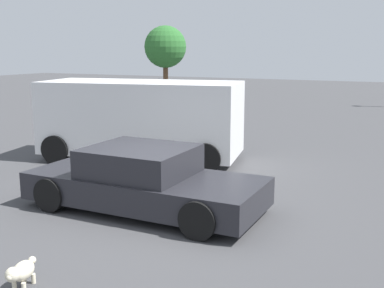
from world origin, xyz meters
The scene contains 5 objects.
ground_plane centered at (0.00, 0.00, 0.00)m, with size 80.00×80.00×0.00m, color #424244.
sedan_foreground centered at (-0.39, 0.03, 0.55)m, with size 4.45×1.96×1.19m.
dog centered at (-0.14, -3.28, 0.23)m, with size 0.33×0.61×0.38m.
van_white centered at (-2.61, 3.53, 1.15)m, with size 5.56×3.11×2.13m.
tree_back_right centered at (-12.36, 22.33, 3.12)m, with size 2.91×2.91×4.59m.
Camera 1 is at (4.23, -7.33, 2.97)m, focal length 44.84 mm.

